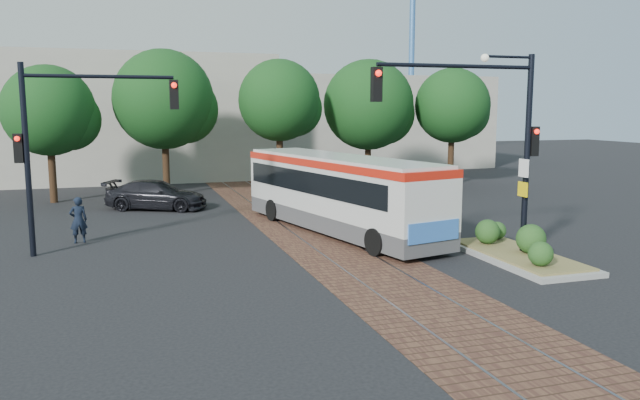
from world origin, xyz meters
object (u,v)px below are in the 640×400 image
Objects in this scene: signal_pole_left at (65,133)px; signal_pole_main at (493,124)px; officer at (78,220)px; city_bus at (338,190)px; traffic_island at (517,248)px; parked_car at (156,195)px.

signal_pole_main is at bearing -21.45° from signal_pole_left.
signal_pole_main reaches higher than signal_pole_left.
officer is (-12.10, 6.45, -3.35)m from signal_pole_main.
city_bus is at bearing 117.75° from signal_pole_main.
parked_car reaches higher than traffic_island.
parked_car is at bearing 69.60° from signal_pole_left.
officer is at bearing 151.93° from signal_pole_main.
signal_pole_main is 3.72× the size of officer.
parked_car is at bearing 116.26° from city_bus.
traffic_island is 0.87× the size of signal_pole_main.
signal_pole_main is (-0.96, 0.09, 3.83)m from traffic_island.
signal_pole_main is at bearing -120.85° from parked_car.
signal_pole_left is at bearing 75.29° from officer.
signal_pole_main is at bearing 141.92° from officer.
signal_pole_main is 1.30× the size of parked_car.
traffic_island is at bearing -68.67° from city_bus.
traffic_island is 14.50m from signal_pole_left.
officer is at bearing 153.39° from traffic_island.
signal_pole_left is (-13.19, 4.89, 3.54)m from traffic_island.
signal_pole_main is at bearing 174.64° from traffic_island.
signal_pole_left is at bearing -176.10° from parked_car.
city_bus is 9.82m from parked_car.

